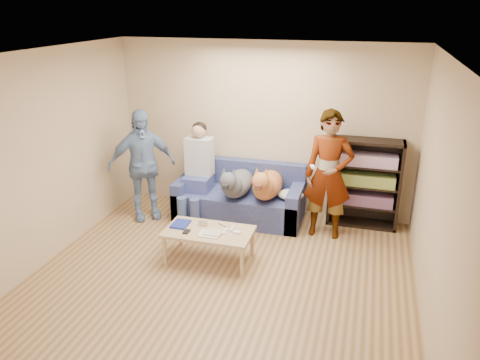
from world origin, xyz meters
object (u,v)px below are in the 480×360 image
(notebook_blue, at_px, (181,224))
(sofa, at_px, (240,199))
(person_standing_right, at_px, (329,175))
(dog_tan, at_px, (266,185))
(bookshelf, at_px, (365,181))
(person_seated, at_px, (197,168))
(coffee_table, at_px, (209,234))
(person_standing_left, at_px, (142,165))
(camera_silver, at_px, (203,223))
(dog_gray, at_px, (236,183))

(notebook_blue, xyz_separation_m, sofa, (0.42, 1.32, -0.15))
(notebook_blue, bearing_deg, person_standing_right, 31.68)
(dog_tan, distance_m, bookshelf, 1.42)
(person_seated, bearing_deg, person_standing_right, -3.56)
(coffee_table, height_order, bookshelf, bookshelf)
(person_standing_right, bearing_deg, bookshelf, 44.29)
(dog_tan, relative_size, coffee_table, 1.06)
(person_standing_left, distance_m, camera_silver, 1.55)
(notebook_blue, xyz_separation_m, dog_gray, (0.43, 1.09, 0.20))
(coffee_table, distance_m, bookshelf, 2.45)
(person_standing_right, distance_m, dog_tan, 0.92)
(dog_tan, distance_m, coffee_table, 1.31)
(person_standing_right, height_order, bookshelf, person_standing_right)
(sofa, height_order, person_seated, person_seated)
(notebook_blue, bearing_deg, person_seated, 99.92)
(dog_gray, xyz_separation_m, bookshelf, (1.79, 0.47, 0.05))
(person_seated, bearing_deg, bookshelf, 8.43)
(notebook_blue, height_order, coffee_table, notebook_blue)
(camera_silver, distance_m, person_seated, 1.27)
(person_standing_right, distance_m, bookshelf, 0.71)
(sofa, bearing_deg, camera_silver, -96.47)
(person_standing_right, relative_size, person_seated, 1.22)
(sofa, distance_m, dog_tan, 0.59)
(person_seated, height_order, bookshelf, person_seated)
(sofa, distance_m, person_seated, 0.81)
(person_seated, bearing_deg, person_standing_left, -159.04)
(person_standing_right, xyz_separation_m, sofa, (-1.32, 0.25, -0.62))
(person_standing_left, bearing_deg, person_standing_right, -33.95)
(notebook_blue, xyz_separation_m, coffee_table, (0.40, -0.05, -0.06))
(person_standing_left, bearing_deg, coffee_table, -72.44)
(person_standing_left, xyz_separation_m, person_seated, (0.76, 0.29, -0.07))
(notebook_blue, height_order, camera_silver, camera_silver)
(person_standing_right, height_order, notebook_blue, person_standing_right)
(notebook_blue, xyz_separation_m, camera_silver, (0.28, 0.07, 0.01))
(notebook_blue, distance_m, coffee_table, 0.41)
(sofa, height_order, dog_tan, dog_tan)
(person_standing_left, distance_m, dog_gray, 1.43)
(person_standing_right, xyz_separation_m, bookshelf, (0.48, 0.48, -0.22))
(dog_gray, height_order, dog_tan, dog_tan)
(dog_gray, bearing_deg, person_standing_left, -172.46)
(person_standing_left, relative_size, bookshelf, 1.29)
(person_standing_right, height_order, dog_tan, person_standing_right)
(person_standing_right, distance_m, sofa, 1.48)
(sofa, bearing_deg, bookshelf, 7.40)
(person_seated, xyz_separation_m, dog_tan, (1.08, -0.05, -0.14))
(person_standing_left, distance_m, bookshelf, 3.26)
(dog_gray, xyz_separation_m, coffee_table, (-0.03, -1.14, -0.26))
(person_standing_right, distance_m, notebook_blue, 2.10)
(camera_silver, xyz_separation_m, sofa, (0.14, 1.25, -0.16))
(bookshelf, bearing_deg, camera_silver, -142.56)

